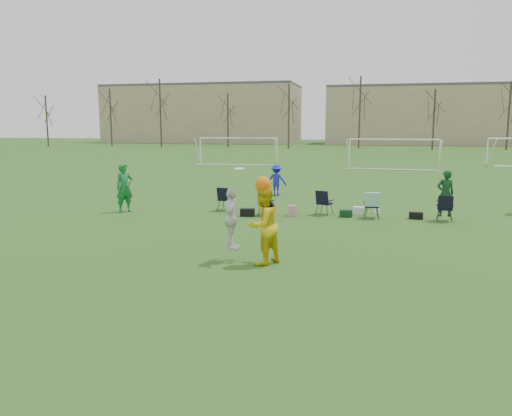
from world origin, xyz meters
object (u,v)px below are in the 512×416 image
(fielder_green_near, at_px, (125,188))
(goal_left, at_px, (238,143))
(fielder_blue, at_px, (276,180))
(goal_mid, at_px, (394,145))
(center_contest, at_px, (254,222))

(fielder_green_near, distance_m, goal_left, 27.23)
(fielder_green_near, xyz_separation_m, goal_left, (-2.60, 27.09, 0.94))
(fielder_blue, distance_m, goal_left, 22.28)
(goal_left, height_order, goal_mid, same)
(fielder_green_near, height_order, goal_left, goal_left)
(fielder_green_near, xyz_separation_m, center_contest, (6.90, -6.33, 0.07))
(fielder_green_near, height_order, fielder_blue, fielder_green_near)
(fielder_green_near, bearing_deg, goal_left, 44.22)
(goal_mid, bearing_deg, fielder_green_near, -110.43)
(center_contest, bearing_deg, fielder_green_near, 137.47)
(fielder_green_near, relative_size, goal_left, 0.27)
(fielder_blue, xyz_separation_m, center_contest, (1.84, -12.53, 0.27))
(goal_left, bearing_deg, fielder_blue, -74.85)
(fielder_green_near, bearing_deg, goal_mid, 14.30)
(fielder_green_near, relative_size, goal_mid, 0.27)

